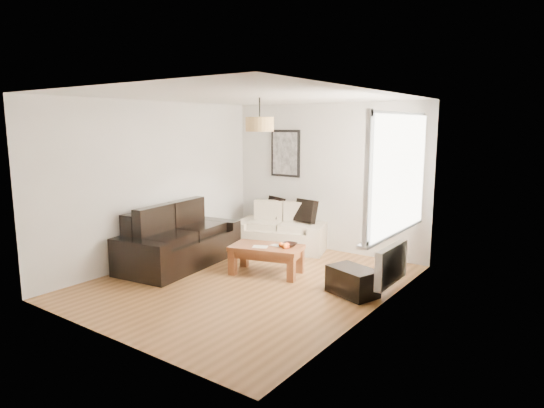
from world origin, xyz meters
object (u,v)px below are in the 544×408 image
Objects in this scene: coffee_table at (267,260)px; ottoman at (353,281)px; loveseat_cream at (282,228)px; sofa_leather at (180,237)px.

ottoman is at bearing -2.20° from coffee_table.
loveseat_cream is at bearing 146.54° from ottoman.
ottoman is (1.45, -0.06, -0.03)m from coffee_table.
loveseat_cream is at bearing 115.52° from coffee_table.
loveseat_cream is 2.50m from ottoman.
sofa_leather is 3.23× the size of ottoman.
sofa_leather reaches higher than loveseat_cream.
coffee_table is at bearing -82.45° from loveseat_cream.
sofa_leather is (-0.80, -1.72, 0.05)m from loveseat_cream.
loveseat_cream reaches higher than ottoman.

